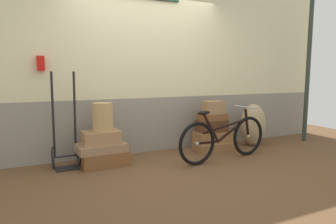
# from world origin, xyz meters

# --- Properties ---
(ground) EXTENTS (9.50, 5.20, 0.06)m
(ground) POSITION_xyz_m (0.00, 0.00, -0.03)
(ground) COLOR brown
(station_building) EXTENTS (7.50, 0.74, 2.86)m
(station_building) POSITION_xyz_m (0.01, 0.85, 1.43)
(station_building) COLOR gray
(station_building) RESTS_ON ground
(suitcase_0) EXTENTS (0.65, 0.48, 0.20)m
(suitcase_0) POSITION_xyz_m (-0.81, 0.36, 0.10)
(suitcase_0) COLOR brown
(suitcase_0) RESTS_ON ground
(suitcase_1) EXTENTS (0.70, 0.47, 0.11)m
(suitcase_1) POSITION_xyz_m (-0.86, 0.35, 0.26)
(suitcase_1) COLOR #937051
(suitcase_1) RESTS_ON suitcase_0
(suitcase_2) EXTENTS (0.52, 0.35, 0.18)m
(suitcase_2) POSITION_xyz_m (-0.85, 0.36, 0.40)
(suitcase_2) COLOR #9E754C
(suitcase_2) RESTS_ON suitcase_1
(suitcase_3) EXTENTS (0.69, 0.45, 0.15)m
(suitcase_3) POSITION_xyz_m (1.03, 0.33, 0.07)
(suitcase_3) COLOR olive
(suitcase_3) RESTS_ON ground
(suitcase_4) EXTENTS (0.62, 0.42, 0.18)m
(suitcase_4) POSITION_xyz_m (1.02, 0.36, 0.24)
(suitcase_4) COLOR olive
(suitcase_4) RESTS_ON suitcase_3
(suitcase_5) EXTENTS (0.50, 0.30, 0.19)m
(suitcase_5) POSITION_xyz_m (1.00, 0.37, 0.42)
(suitcase_5) COLOR #4C2D19
(suitcase_5) RESTS_ON suitcase_4
(suitcase_6) EXTENTS (0.44, 0.30, 0.11)m
(suitcase_6) POSITION_xyz_m (1.02, 0.38, 0.58)
(suitcase_6) COLOR brown
(suitcase_6) RESTS_ON suitcase_5
(suitcase_7) EXTENTS (0.34, 0.24, 0.21)m
(suitcase_7) POSITION_xyz_m (1.02, 0.35, 0.74)
(suitcase_7) COLOR #9E754C
(suitcase_7) RESTS_ON suitcase_6
(wicker_basket) EXTENTS (0.29, 0.29, 0.39)m
(wicker_basket) POSITION_xyz_m (-0.82, 0.35, 0.69)
(wicker_basket) COLOR tan
(wicker_basket) RESTS_ON suitcase_2
(luggage_trolley) EXTENTS (0.37, 0.37, 1.32)m
(luggage_trolley) POSITION_xyz_m (-1.31, 0.48, 0.31)
(luggage_trolley) COLOR black
(luggage_trolley) RESTS_ON ground
(burlap_sack) EXTENTS (0.47, 0.40, 0.75)m
(burlap_sack) POSITION_xyz_m (1.89, 0.37, 0.38)
(burlap_sack) COLOR tan
(burlap_sack) RESTS_ON ground
(bicycle) EXTENTS (1.62, 0.46, 0.79)m
(bicycle) POSITION_xyz_m (0.87, -0.17, 0.33)
(bicycle) COLOR black
(bicycle) RESTS_ON ground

